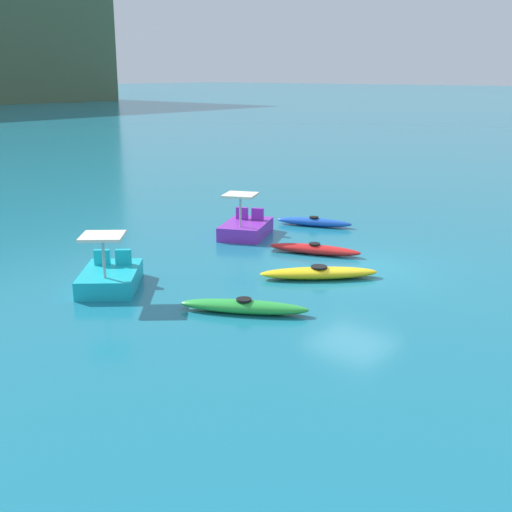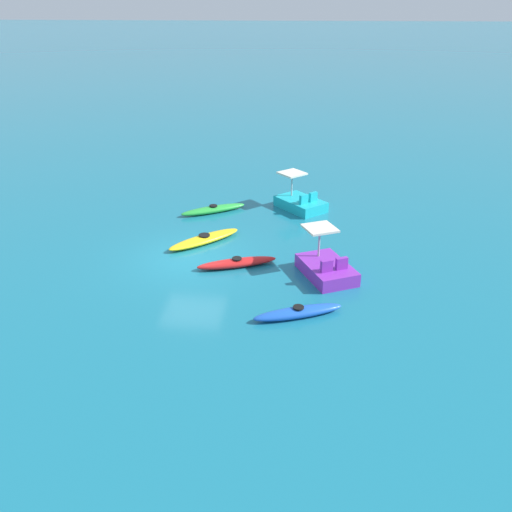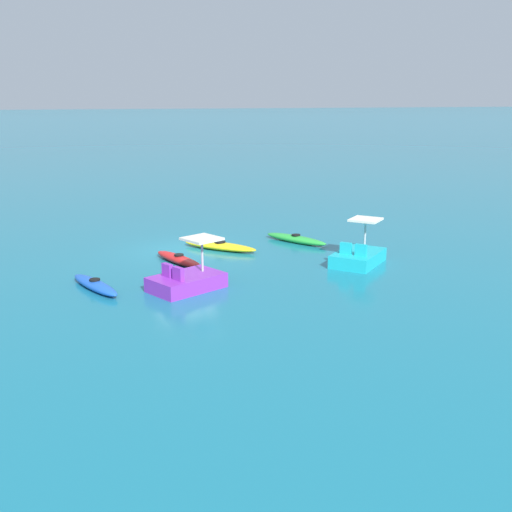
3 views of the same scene
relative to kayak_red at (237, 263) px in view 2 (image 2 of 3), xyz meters
The scene contains 7 objects.
ground_plane 2.02m from the kayak_red, 105.64° to the right, with size 600.00×600.00×0.00m, color #19728C.
kayak_red is the anchor object (origin of this frame).
kayak_blue 4.14m from the kayak_red, 36.57° to the left, with size 1.65×3.00×0.37m.
kayak_green 5.94m from the kayak_red, 160.88° to the right, with size 2.21×3.09×0.37m.
kayak_yellow 2.66m from the kayak_red, 140.94° to the right, with size 2.96×2.96×0.37m.
pedal_boat_purple 3.41m from the kayak_red, 83.77° to the left, with size 2.82×2.41×1.68m.
pedal_boat_cyan 6.94m from the kayak_red, 161.54° to the left, with size 2.78×2.74×1.68m.
Camera 2 is at (18.45, 4.63, 9.16)m, focal length 37.07 mm.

